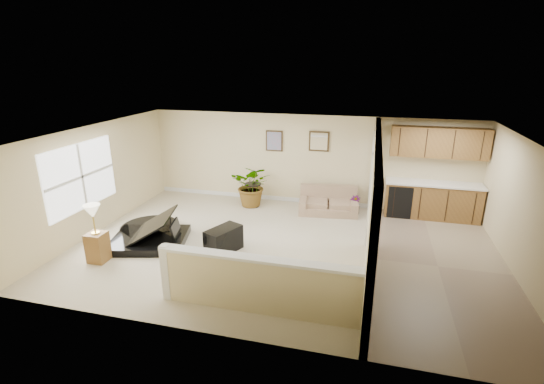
% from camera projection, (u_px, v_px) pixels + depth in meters
% --- Properties ---
extents(floor, '(9.00, 9.00, 0.00)m').
position_uv_depth(floor, '(283.00, 249.00, 8.55)').
color(floor, beige).
rests_on(floor, ground).
extents(back_wall, '(9.00, 0.04, 2.50)m').
position_uv_depth(back_wall, '(308.00, 160.00, 10.90)').
color(back_wall, beige).
rests_on(back_wall, floor).
extents(front_wall, '(9.00, 0.04, 2.50)m').
position_uv_depth(front_wall, '(236.00, 263.00, 5.40)').
color(front_wall, beige).
rests_on(front_wall, floor).
extents(left_wall, '(0.04, 6.00, 2.50)m').
position_uv_depth(left_wall, '(96.00, 179.00, 9.21)').
color(left_wall, beige).
rests_on(left_wall, floor).
extents(right_wall, '(0.04, 6.00, 2.50)m').
position_uv_depth(right_wall, '(527.00, 214.00, 7.09)').
color(right_wall, beige).
rests_on(right_wall, floor).
extents(ceiling, '(9.00, 6.00, 0.04)m').
position_uv_depth(ceiling, '(284.00, 134.00, 7.75)').
color(ceiling, silver).
rests_on(ceiling, back_wall).
extents(kitchen_vinyl, '(2.70, 6.00, 0.01)m').
position_uv_depth(kitchen_vinyl, '(438.00, 266.00, 7.81)').
color(kitchen_vinyl, gray).
rests_on(kitchen_vinyl, floor).
extents(interior_partition, '(0.18, 5.99, 2.50)m').
position_uv_depth(interior_partition, '(373.00, 199.00, 7.97)').
color(interior_partition, beige).
rests_on(interior_partition, floor).
extents(pony_half_wall, '(3.42, 0.22, 1.00)m').
position_uv_depth(pony_half_wall, '(256.00, 284.00, 6.25)').
color(pony_half_wall, beige).
rests_on(pony_half_wall, floor).
extents(left_window, '(0.05, 2.15, 1.45)m').
position_uv_depth(left_window, '(81.00, 176.00, 8.68)').
color(left_window, white).
rests_on(left_window, left_wall).
extents(wall_art_left, '(0.48, 0.04, 0.58)m').
position_uv_depth(wall_art_left, '(274.00, 141.00, 10.94)').
color(wall_art_left, '#3A2A15').
rests_on(wall_art_left, back_wall).
extents(wall_mirror, '(0.55, 0.04, 0.55)m').
position_uv_depth(wall_mirror, '(319.00, 141.00, 10.63)').
color(wall_mirror, '#3A2A15').
rests_on(wall_mirror, back_wall).
extents(kitchen_cabinets, '(2.36, 0.65, 2.33)m').
position_uv_depth(kitchen_cabinets, '(429.00, 185.00, 10.03)').
color(kitchen_cabinets, olive).
rests_on(kitchen_cabinets, floor).
extents(piano, '(2.12, 2.13, 1.50)m').
position_uv_depth(piano, '(149.00, 215.00, 8.74)').
color(piano, black).
rests_on(piano, floor).
extents(piano_bench, '(0.70, 0.90, 0.54)m').
position_uv_depth(piano_bench, '(224.00, 240.00, 8.34)').
color(piano_bench, black).
rests_on(piano_bench, floor).
extents(loveseat, '(1.63, 1.05, 0.88)m').
position_uv_depth(loveseat, '(329.00, 200.00, 10.51)').
color(loveseat, tan).
rests_on(loveseat, floor).
extents(accent_table, '(0.46, 0.46, 0.66)m').
position_uv_depth(accent_table, '(253.00, 192.00, 10.87)').
color(accent_table, black).
rests_on(accent_table, floor).
extents(palm_plant, '(1.09, 0.95, 1.20)m').
position_uv_depth(palm_plant, '(253.00, 186.00, 10.88)').
color(palm_plant, black).
rests_on(palm_plant, floor).
extents(small_plant, '(0.34, 0.34, 0.49)m').
position_uv_depth(small_plant, '(355.00, 206.00, 10.42)').
color(small_plant, black).
rests_on(small_plant, floor).
extents(lamp_stand, '(0.36, 0.36, 1.21)m').
position_uv_depth(lamp_stand, '(96.00, 238.00, 7.88)').
color(lamp_stand, olive).
rests_on(lamp_stand, floor).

